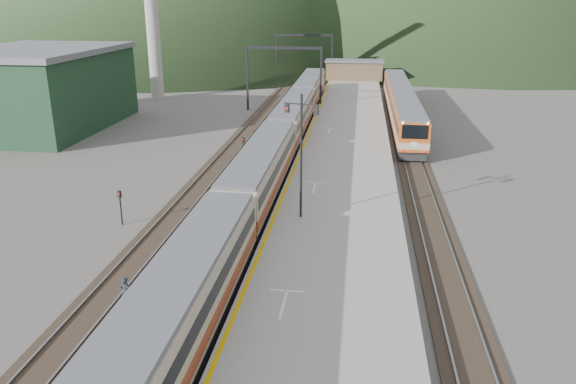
# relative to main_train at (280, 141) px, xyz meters

# --- Properties ---
(track_main) EXTENTS (2.60, 200.00, 0.23)m
(track_main) POSITION_rel_main_train_xyz_m (0.00, 8.29, -1.82)
(track_main) COLOR black
(track_main) RESTS_ON ground
(track_far) EXTENTS (2.60, 200.00, 0.23)m
(track_far) POSITION_rel_main_train_xyz_m (-5.00, 8.29, -1.82)
(track_far) COLOR black
(track_far) RESTS_ON ground
(track_second) EXTENTS (2.60, 200.00, 0.23)m
(track_second) POSITION_rel_main_train_xyz_m (11.50, 8.29, -1.82)
(track_second) COLOR black
(track_second) RESTS_ON ground
(platform) EXTENTS (8.00, 100.00, 1.00)m
(platform) POSITION_rel_main_train_xyz_m (5.60, 6.29, -1.39)
(platform) COLOR gray
(platform) RESTS_ON ground
(gantry_near) EXTENTS (9.55, 0.25, 8.00)m
(gantry_near) POSITION_rel_main_train_xyz_m (-2.85, 23.29, 3.69)
(gantry_near) COLOR black
(gantry_near) RESTS_ON ground
(gantry_far) EXTENTS (9.55, 0.25, 8.00)m
(gantry_far) POSITION_rel_main_train_xyz_m (-2.85, 48.29, 3.69)
(gantry_far) COLOR black
(gantry_far) RESTS_ON ground
(warehouse) EXTENTS (14.50, 20.50, 8.60)m
(warehouse) POSITION_rel_main_train_xyz_m (-28.00, 10.29, 2.43)
(warehouse) COLOR #15321B
(warehouse) RESTS_ON ground
(station_shed) EXTENTS (9.40, 4.40, 3.10)m
(station_shed) POSITION_rel_main_train_xyz_m (5.60, 46.29, 0.68)
(station_shed) COLOR brown
(station_shed) RESTS_ON platform
(main_train) EXTENTS (2.72, 74.70, 3.32)m
(main_train) POSITION_rel_main_train_xyz_m (0.00, 0.00, 0.00)
(main_train) COLOR tan
(main_train) RESTS_ON track_main
(second_train) EXTENTS (2.68, 36.52, 3.27)m
(second_train) POSITION_rel_main_train_xyz_m (11.50, 19.08, -0.03)
(second_train) COLOR #BD4F1A
(second_train) RESTS_ON track_second
(signal_mast) EXTENTS (2.14, 0.71, 7.51)m
(signal_mast) POSITION_rel_main_train_xyz_m (3.43, -15.30, 3.66)
(signal_mast) COLOR black
(signal_mast) RESTS_ON platform
(short_signal_b) EXTENTS (0.26, 0.23, 2.27)m
(short_signal_b) POSITION_rel_main_train_xyz_m (-3.10, -0.73, -0.43)
(short_signal_b) COLOR black
(short_signal_b) RESTS_ON ground
(short_signal_c) EXTENTS (0.26, 0.23, 2.27)m
(short_signal_c) POSITION_rel_main_train_xyz_m (-7.94, -15.60, -0.43)
(short_signal_c) COLOR black
(short_signal_c) RESTS_ON ground
(worker) EXTENTS (0.66, 0.51, 1.60)m
(worker) POSITION_rel_main_train_xyz_m (-3.59, -25.29, -1.09)
(worker) COLOR #1B222C
(worker) RESTS_ON ground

